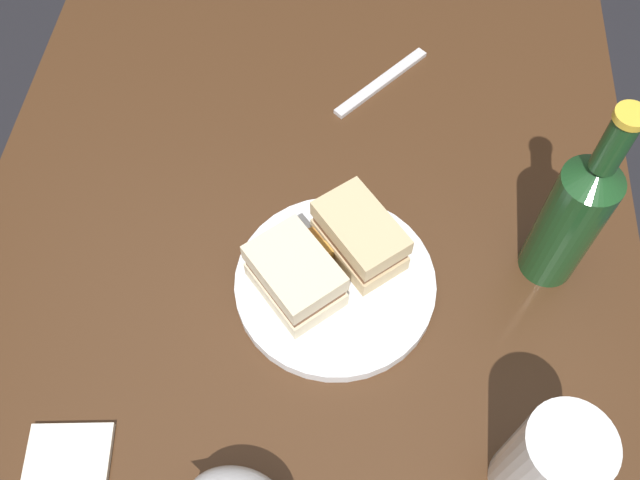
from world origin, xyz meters
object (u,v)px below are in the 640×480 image
object	(u,v)px
plate	(335,284)
fork	(381,82)
cider_bottle	(573,216)
sandwich_half_left	(360,236)
sandwich_half_right	(291,276)
napkin	(65,476)
pint_glass	(545,466)

from	to	relation	value
plate	fork	size ratio (longest dim) A/B	1.36
cider_bottle	plate	bearing A→B (deg)	102.52
sandwich_half_left	plate	bearing A→B (deg)	151.63
sandwich_half_right	fork	bearing A→B (deg)	-14.27
plate	sandwich_half_right	xyz separation A→B (m)	(-0.02, 0.05, 0.04)
cider_bottle	sandwich_half_right	bearing A→B (deg)	103.30
sandwich_half_left	cider_bottle	xyz separation A→B (m)	(0.01, -0.23, 0.06)
sandwich_half_right	napkin	size ratio (longest dim) A/B	1.18
plate	napkin	bearing A→B (deg)	133.38
plate	fork	world-z (taller)	plate
pint_glass	plate	bearing A→B (deg)	46.63
plate	pint_glass	bearing A→B (deg)	-133.37
napkin	sandwich_half_left	bearing A→B (deg)	-44.34
sandwich_half_left	pint_glass	size ratio (longest dim) A/B	0.83
plate	napkin	world-z (taller)	plate
napkin	plate	bearing A→B (deg)	-46.62
sandwich_half_left	cider_bottle	size ratio (longest dim) A/B	0.46
fork	napkin	bearing A→B (deg)	13.78
plate	pint_glass	size ratio (longest dim) A/B	1.56
sandwich_half_left	napkin	distance (m)	0.42
cider_bottle	napkin	xyz separation A→B (m)	(-0.31, 0.53, -0.11)
pint_glass	fork	bearing A→B (deg)	18.29
sandwich_half_left	sandwich_half_right	xyz separation A→B (m)	(-0.06, 0.08, 0.00)
sandwich_half_right	cider_bottle	world-z (taller)	cider_bottle
plate	sandwich_half_right	bearing A→B (deg)	107.22
sandwich_half_left	fork	world-z (taller)	sandwich_half_left
sandwich_half_right	cider_bottle	size ratio (longest dim) A/B	0.46
napkin	pint_glass	bearing A→B (deg)	-85.10
plate	sandwich_half_right	distance (m)	0.07
plate	napkin	size ratio (longest dim) A/B	2.22
sandwich_half_left	sandwich_half_right	distance (m)	0.10
sandwich_half_right	fork	xyz separation A→B (m)	(0.36, -0.09, -0.05)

